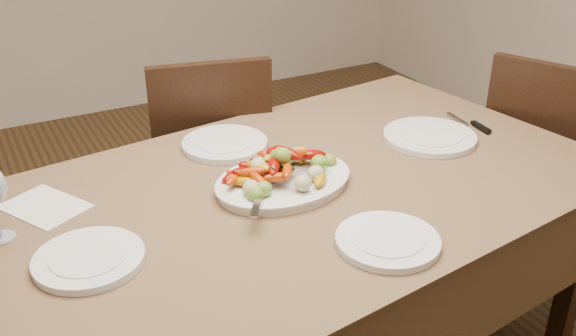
# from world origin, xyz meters

# --- Properties ---
(dining_table) EXTENTS (1.95, 1.26, 0.76)m
(dining_table) POSITION_xyz_m (0.19, 0.26, 0.38)
(dining_table) COLOR brown
(dining_table) RESTS_ON ground
(chair_far) EXTENTS (0.50, 0.50, 0.95)m
(chair_far) POSITION_xyz_m (0.24, 1.02, 0.47)
(chair_far) COLOR black
(chair_far) RESTS_ON ground
(chair_right) EXTENTS (0.55, 0.55, 0.95)m
(chair_right) POSITION_xyz_m (1.37, 0.34, 0.47)
(chair_right) COLOR black
(chair_right) RESTS_ON ground
(serving_platter) EXTENTS (0.42, 0.33, 0.02)m
(serving_platter) POSITION_xyz_m (0.18, 0.27, 0.77)
(serving_platter) COLOR white
(serving_platter) RESTS_ON dining_table
(roasted_vegetables) EXTENTS (0.34, 0.25, 0.09)m
(roasted_vegetables) POSITION_xyz_m (0.18, 0.27, 0.83)
(roasted_vegetables) COLOR #7D0802
(roasted_vegetables) RESTS_ON serving_platter
(serving_spoon) EXTENTS (0.27, 0.20, 0.03)m
(serving_spoon) POSITION_xyz_m (0.12, 0.22, 0.81)
(serving_spoon) COLOR #9EA0A8
(serving_spoon) RESTS_ON serving_platter
(plate_left) EXTENTS (0.25, 0.25, 0.02)m
(plate_left) POSITION_xyz_m (-0.37, 0.16, 0.77)
(plate_left) COLOR white
(plate_left) RESTS_ON dining_table
(plate_right) EXTENTS (0.29, 0.29, 0.02)m
(plate_right) POSITION_xyz_m (0.73, 0.32, 0.77)
(plate_right) COLOR white
(plate_right) RESTS_ON dining_table
(plate_far) EXTENTS (0.26, 0.26, 0.02)m
(plate_far) POSITION_xyz_m (0.14, 0.58, 0.77)
(plate_far) COLOR white
(plate_far) RESTS_ON dining_table
(plate_near) EXTENTS (0.25, 0.25, 0.02)m
(plate_near) POSITION_xyz_m (0.26, -0.10, 0.77)
(plate_near) COLOR white
(plate_near) RESTS_ON dining_table
(menu_card) EXTENTS (0.23, 0.26, 0.00)m
(menu_card) POSITION_xyz_m (-0.42, 0.47, 0.76)
(menu_card) COLOR silver
(menu_card) RESTS_ON dining_table
(table_knife) EXTENTS (0.04, 0.20, 0.01)m
(table_knife) POSITION_xyz_m (0.93, 0.35, 0.76)
(table_knife) COLOR #9EA0A8
(table_knife) RESTS_ON dining_table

